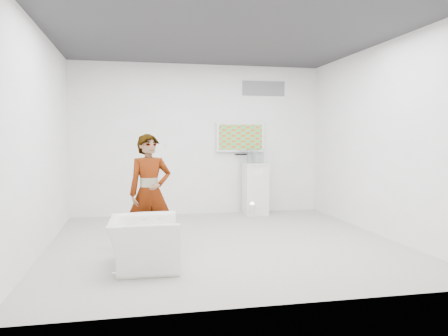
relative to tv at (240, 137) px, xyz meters
The scene contains 10 objects.
room 2.59m from the tv, 109.13° to the right, with size 5.01×5.01×3.00m.
tv is the anchor object (origin of this frame).
logo_decal 1.12m from the tv, ahead, with size 0.90×0.02×0.30m, color slate.
person 3.45m from the tv, 124.98° to the right, with size 0.58×0.38×1.59m, color white.
armchair 4.25m from the tv, 119.96° to the right, with size 0.91×0.80×0.59m, color white.
pedestal 1.09m from the tv, 45.50° to the right, with size 0.50×0.50×1.03m, color silver.
floor_uplight 1.58m from the tv, 85.83° to the right, with size 0.20×0.20×0.31m, color white.
vitrine 0.51m from the tv, 45.50° to the right, with size 0.30×0.30×0.30m, color silver.
console 0.53m from the tv, 45.50° to the right, with size 0.05×0.17×0.24m, color silver.
wii_remote 3.08m from the tv, 123.78° to the right, with size 0.04×0.15×0.04m, color silver.
Camera 1 is at (-1.28, -6.22, 1.53)m, focal length 35.00 mm.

